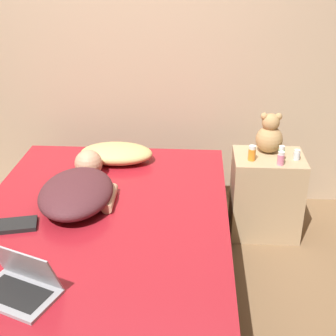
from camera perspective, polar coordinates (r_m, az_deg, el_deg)
name	(u,v)px	position (r m, az deg, el deg)	size (l,w,h in m)	color
ground_plane	(107,288)	(2.99, -7.42, -14.36)	(12.00, 12.00, 0.00)	brown
wall_back	(128,36)	(3.57, -4.93, 15.74)	(8.00, 0.06, 2.60)	tan
bed	(105,253)	(2.82, -7.73, -10.22)	(1.45, 1.93, 0.54)	#4C331E
nightstand	(266,195)	(3.40, 11.81, -3.19)	(0.48, 0.38, 0.60)	tan
pillow	(116,153)	(3.26, -6.31, 1.78)	(0.50, 0.31, 0.12)	tan
person_lying	(79,189)	(2.79, -10.83, -2.48)	(0.44, 0.77, 0.18)	#4C2328
laptop	(20,284)	(2.17, -17.63, -13.30)	(0.40, 0.33, 0.22)	#9E9EA3
teddy_bear	(270,135)	(3.30, 12.27, 3.93)	(0.19, 0.19, 0.29)	tan
bottle_clear	(297,155)	(3.25, 15.43, 1.56)	(0.04, 0.04, 0.07)	silver
bottle_orange	(252,153)	(3.17, 10.19, 1.79)	(0.05, 0.05, 0.10)	orange
bottle_green	(281,154)	(3.19, 13.63, 1.68)	(0.04, 0.04, 0.11)	#3D8E4C
bottle_pink	(281,158)	(3.15, 13.59, 1.15)	(0.05, 0.05, 0.09)	pink
book	(15,225)	(2.65, -18.15, -6.64)	(0.25, 0.19, 0.02)	black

